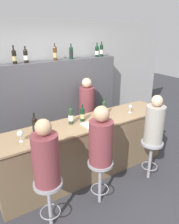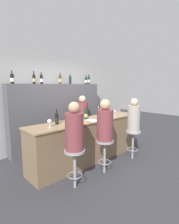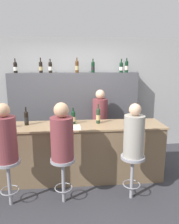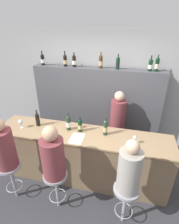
{
  "view_description": "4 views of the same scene",
  "coord_description": "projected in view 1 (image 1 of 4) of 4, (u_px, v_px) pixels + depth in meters",
  "views": [
    {
      "loc": [
        -1.72,
        -2.43,
        2.44
      ],
      "look_at": [
        0.07,
        0.35,
        1.14
      ],
      "focal_mm": 35.0,
      "sensor_mm": 36.0,
      "label": 1
    },
    {
      "loc": [
        -2.76,
        -2.61,
        1.79
      ],
      "look_at": [
        0.02,
        0.32,
        1.16
      ],
      "focal_mm": 28.0,
      "sensor_mm": 36.0,
      "label": 2
    },
    {
      "loc": [
        -0.08,
        -3.3,
        2.05
      ],
      "look_at": [
        0.24,
        0.39,
        1.2
      ],
      "focal_mm": 35.0,
      "sensor_mm": 36.0,
      "label": 3
    },
    {
      "loc": [
        0.72,
        -2.05,
        2.68
      ],
      "look_at": [
        0.12,
        0.39,
        1.38
      ],
      "focal_mm": 28.0,
      "sensor_mm": 36.0,
      "label": 4
    }
  ],
  "objects": [
    {
      "name": "wine_bottle_backbar_5",
      "position": [
        97.0,
        51.0,
        4.72
      ],
      "size": [
        0.08,
        0.08,
        0.3
      ],
      "color": "black",
      "rests_on": "back_bar_cabinet"
    },
    {
      "name": "wine_bottle_backbar_4",
      "position": [
        71.0,
        53.0,
        4.4
      ],
      "size": [
        0.08,
        0.08,
        0.3
      ],
      "color": "black",
      "rests_on": "back_bar_cabinet"
    },
    {
      "name": "bartender",
      "position": [
        87.0,
        115.0,
        4.6
      ],
      "size": [
        0.31,
        0.31,
        1.49
      ],
      "color": "brown",
      "rests_on": "ground_plane"
    },
    {
      "name": "ground_plane",
      "position": [
        97.0,
        182.0,
        3.66
      ],
      "size": [
        16.0,
        16.0,
        0.0
      ],
      "primitive_type": "plane",
      "color": "#333338"
    },
    {
      "name": "back_bar_cabinet",
      "position": [
        55.0,
        105.0,
        4.56
      ],
      "size": [
        2.85,
        0.28,
        1.82
      ],
      "color": "#4C4C51",
      "rests_on": "ground_plane"
    },
    {
      "name": "bar_stool_right",
      "position": [
        151.0,
        150.0,
        3.59
      ],
      "size": [
        0.36,
        0.36,
        0.69
      ],
      "color": "gray",
      "rests_on": "ground_plane"
    },
    {
      "name": "bar_stool_left",
      "position": [
        49.0,
        192.0,
        2.68
      ],
      "size": [
        0.36,
        0.36,
        0.69
      ],
      "color": "gray",
      "rests_on": "ground_plane"
    },
    {
      "name": "wine_bottle_backbar_2",
      "position": [
        26.0,
        56.0,
        3.93
      ],
      "size": [
        0.08,
        0.08,
        0.3
      ],
      "color": "black",
      "rests_on": "back_bar_cabinet"
    },
    {
      "name": "wall_back",
      "position": [
        49.0,
        84.0,
        4.6
      ],
      "size": [
        6.4,
        0.05,
        2.6
      ],
      "color": "#9E9E9E",
      "rests_on": "ground_plane"
    },
    {
      "name": "bar_stool_middle",
      "position": [
        100.0,
        171.0,
        3.07
      ],
      "size": [
        0.36,
        0.36,
        0.69
      ],
      "color": "gray",
      "rests_on": "ground_plane"
    },
    {
      "name": "wine_bottle_backbar_1",
      "position": [
        14.0,
        57.0,
        3.83
      ],
      "size": [
        0.08,
        0.08,
        0.32
      ],
      "color": "black",
      "rests_on": "back_bar_cabinet"
    },
    {
      "name": "guest_seated_middle",
      "position": [
        101.0,
        139.0,
        2.88
      ],
      "size": [
        0.32,
        0.32,
        0.82
      ],
      "color": "brown",
      "rests_on": "bar_stool_middle"
    },
    {
      "name": "wine_glass_0",
      "position": [
        20.0,
        134.0,
        2.89
      ],
      "size": [
        0.08,
        0.08,
        0.16
      ],
      "color": "silver",
      "rests_on": "bar_counter"
    },
    {
      "name": "tasting_menu",
      "position": [
        90.0,
        125.0,
        3.41
      ],
      "size": [
        0.21,
        0.3,
        0.0
      ],
      "color": "white",
      "rests_on": "bar_counter"
    },
    {
      "name": "wine_bottle_counter_3",
      "position": [
        104.0,
        108.0,
        3.75
      ],
      "size": [
        0.07,
        0.07,
        0.34
      ],
      "color": "#233823",
      "rests_on": "bar_counter"
    },
    {
      "name": "wine_bottle_backbar_6",
      "position": [
        101.0,
        50.0,
        4.78
      ],
      "size": [
        0.08,
        0.08,
        0.31
      ],
      "color": "black",
      "rests_on": "back_bar_cabinet"
    },
    {
      "name": "wine_bottle_counter_2",
      "position": [
        82.0,
        114.0,
        3.53
      ],
      "size": [
        0.08,
        0.08,
        0.29
      ],
      "color": "black",
      "rests_on": "bar_counter"
    },
    {
      "name": "guest_seated_left",
      "position": [
        46.0,
        157.0,
        2.49
      ],
      "size": [
        0.31,
        0.31,
        0.82
      ],
      "color": "brown",
      "rests_on": "bar_stool_left"
    },
    {
      "name": "bar_counter",
      "position": [
        87.0,
        148.0,
        3.72
      ],
      "size": [
        3.04,
        0.65,
        1.0
      ],
      "color": "brown",
      "rests_on": "ground_plane"
    },
    {
      "name": "wine_bottle_backbar_3",
      "position": [
        55.0,
        53.0,
        4.22
      ],
      "size": [
        0.08,
        0.08,
        0.32
      ],
      "color": "#4C2D14",
      "rests_on": "back_bar_cabinet"
    },
    {
      "name": "wine_bottle_counter_1",
      "position": [
        71.0,
        116.0,
        3.42
      ],
      "size": [
        0.08,
        0.08,
        0.32
      ],
      "color": "#233823",
      "rests_on": "bar_counter"
    },
    {
      "name": "guest_seated_right",
      "position": [
        155.0,
        123.0,
        3.41
      ],
      "size": [
        0.3,
        0.3,
        0.79
      ],
      "color": "gray",
      "rests_on": "bar_stool_right"
    },
    {
      "name": "wine_bottle_counter_0",
      "position": [
        35.0,
        125.0,
        3.13
      ],
      "size": [
        0.07,
        0.07,
        0.31
      ],
      "color": "black",
      "rests_on": "bar_counter"
    },
    {
      "name": "wine_glass_1",
      "position": [
        130.0,
        107.0,
        3.89
      ],
      "size": [
        0.06,
        0.06,
        0.14
      ],
      "color": "silver",
      "rests_on": "bar_counter"
    }
  ]
}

